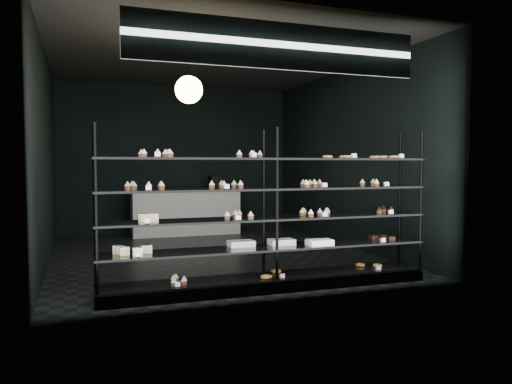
% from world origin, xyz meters
% --- Properties ---
extents(room, '(5.01, 6.01, 3.20)m').
position_xyz_m(room, '(0.00, 0.00, 1.60)').
color(room, black).
rests_on(room, ground).
extents(display_shelf, '(4.00, 0.50, 1.91)m').
position_xyz_m(display_shelf, '(0.07, -2.45, 0.63)').
color(display_shelf, black).
rests_on(display_shelf, room).
extents(signage, '(3.30, 0.05, 0.50)m').
position_xyz_m(signage, '(0.00, -2.93, 2.75)').
color(signage, '#0C153E').
rests_on(signage, room).
extents(pendant_lamp, '(0.36, 0.36, 0.91)m').
position_xyz_m(pendant_lamp, '(-0.69, -1.53, 2.45)').
color(pendant_lamp, black).
rests_on(pendant_lamp, room).
extents(service_counter, '(2.33, 0.65, 1.23)m').
position_xyz_m(service_counter, '(0.08, 2.50, 0.50)').
color(service_counter, silver).
rests_on(service_counter, room).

